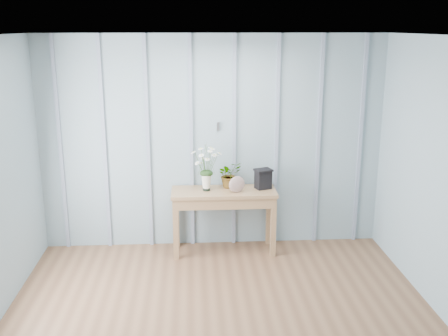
{
  "coord_description": "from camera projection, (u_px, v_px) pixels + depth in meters",
  "views": [
    {
      "loc": [
        -0.24,
        -3.72,
        2.58
      ],
      "look_at": [
        0.11,
        1.94,
        1.03
      ],
      "focal_mm": 42.0,
      "sensor_mm": 36.0,
      "label": 1
    }
  ],
  "objects": [
    {
      "name": "spider_plant",
      "position": [
        229.0,
        174.0,
        6.09
      ],
      "size": [
        0.35,
        0.33,
        0.31
      ],
      "primitive_type": "imported",
      "rotation": [
        0.0,
        0.0,
        0.43
      ],
      "color": "#183514",
      "rests_on": "sideboard"
    },
    {
      "name": "carved_box",
      "position": [
        263.0,
        179.0,
        6.04
      ],
      "size": [
        0.23,
        0.21,
        0.23
      ],
      "color": "black",
      "rests_on": "sideboard"
    },
    {
      "name": "room_shell",
      "position": [
        218.0,
        95.0,
        4.63
      ],
      "size": [
        4.0,
        4.5,
        2.5
      ],
      "color": "#8DA6B2",
      "rests_on": "ground"
    },
    {
      "name": "daisy_vase",
      "position": [
        206.0,
        162.0,
        5.92
      ],
      "size": [
        0.37,
        0.28,
        0.53
      ],
      "color": "black",
      "rests_on": "sideboard"
    },
    {
      "name": "sideboard",
      "position": [
        224.0,
        200.0,
        6.04
      ],
      "size": [
        1.2,
        0.45,
        0.75
      ],
      "color": "olive",
      "rests_on": "ground"
    },
    {
      "name": "felt_disc_vessel",
      "position": [
        237.0,
        184.0,
        5.9
      ],
      "size": [
        0.2,
        0.11,
        0.19
      ],
      "primitive_type": "ellipsoid",
      "rotation": [
        0.0,
        0.0,
        0.29
      ],
      "color": "brown",
      "rests_on": "sideboard"
    }
  ]
}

